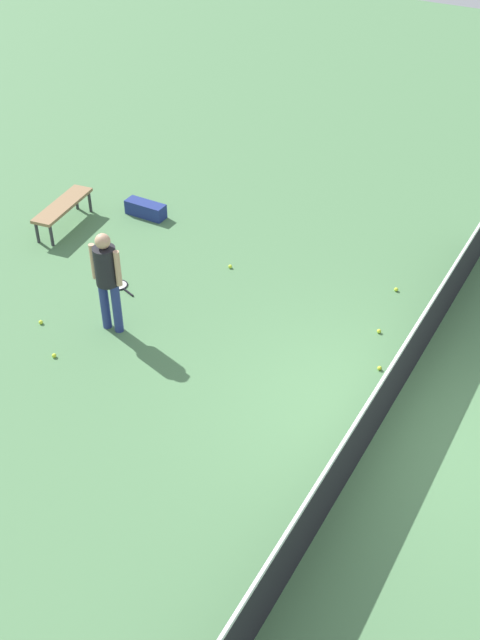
{
  "coord_description": "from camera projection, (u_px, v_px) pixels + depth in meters",
  "views": [
    {
      "loc": [
        7.48,
        1.98,
        7.34
      ],
      "look_at": [
        0.13,
        -2.19,
        0.9
      ],
      "focal_mm": 43.06,
      "sensor_mm": 36.0,
      "label": 1
    }
  ],
  "objects": [
    {
      "name": "equipment_bag",
      "position": [
        144.0,
        209.0,
        14.67
      ],
      "size": [
        0.28,
        0.8,
        0.28
      ],
      "color": "navy",
      "rests_on": "ground_plane"
    },
    {
      "name": "courtside_bench",
      "position": [
        63.0,
        207.0,
        14.16
      ],
      "size": [
        1.54,
        0.6,
        0.48
      ],
      "color": "olive",
      "rests_on": "ground_plane"
    },
    {
      "name": "tennis_ball_baseline",
      "position": [
        379.0,
        331.0,
        11.82
      ],
      "size": [
        0.07,
        0.07,
        0.07
      ],
      "primitive_type": "sphere",
      "color": "#C6E033",
      "rests_on": "ground_plane"
    },
    {
      "name": "tennis_ball_midcourt",
      "position": [
        380.0,
        368.0,
        11.13
      ],
      "size": [
        0.07,
        0.07,
        0.07
      ],
      "primitive_type": "sphere",
      "color": "#C6E033",
      "rests_on": "ground_plane"
    },
    {
      "name": "court_net",
      "position": [
        389.0,
        388.0,
        10.1
      ],
      "size": [
        10.09,
        0.09,
        1.07
      ],
      "color": "#4C4C51",
      "rests_on": "ground_plane"
    },
    {
      "name": "tennis_ball_by_net",
      "position": [
        396.0,
        289.0,
        12.72
      ],
      "size": [
        0.07,
        0.07,
        0.07
      ],
      "primitive_type": "sphere",
      "color": "#C6E033",
      "rests_on": "ground_plane"
    },
    {
      "name": "ground_plane",
      "position": [
        385.0,
        416.0,
        10.4
      ],
      "size": [
        40.0,
        40.0,
        0.0
      ],
      "primitive_type": "plane",
      "color": "#4C7A4C"
    },
    {
      "name": "player_near_side",
      "position": [
        107.0,
        275.0,
        11.32
      ],
      "size": [
        0.36,
        0.52,
        1.7
      ],
      "color": "navy",
      "rests_on": "ground_plane"
    },
    {
      "name": "tennis_ball_stray_left",
      "position": [
        230.0,
        266.0,
        13.27
      ],
      "size": [
        0.07,
        0.07,
        0.07
      ],
      "primitive_type": "sphere",
      "color": "#C6E033",
      "rests_on": "ground_plane"
    },
    {
      "name": "tennis_racket_near_player",
      "position": [
        120.0,
        286.0,
        12.84
      ],
      "size": [
        0.4,
        0.61,
        0.03
      ],
      "color": "black",
      "rests_on": "ground_plane"
    },
    {
      "name": "tennis_ball_near_player",
      "position": [
        41.0,
        322.0,
        12.01
      ],
      "size": [
        0.07,
        0.07,
        0.07
      ],
      "primitive_type": "sphere",
      "color": "#C6E033",
      "rests_on": "ground_plane"
    },
    {
      "name": "tennis_ball_stray_right",
      "position": [
        54.0,
        356.0,
        11.36
      ],
      "size": [
        0.07,
        0.07,
        0.07
      ],
      "primitive_type": "sphere",
      "color": "#C6E033",
      "rests_on": "ground_plane"
    }
  ]
}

